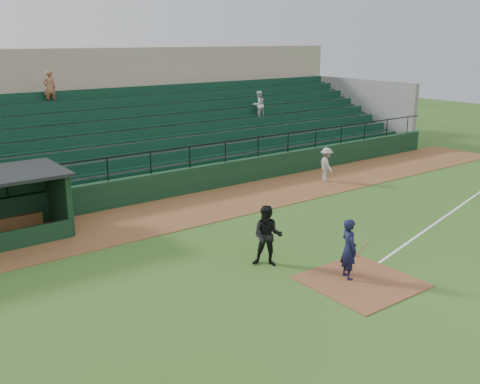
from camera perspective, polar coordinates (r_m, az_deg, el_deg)
ground at (r=17.25m, az=10.07°, el=-8.16°), size 90.00×90.00×0.00m
warning_track at (r=23.06m, az=-4.46°, el=-1.67°), size 40.00×4.00×0.03m
home_plate_dirt at (r=16.64m, az=12.60°, el=-9.18°), size 3.00×3.00×0.03m
foul_line at (r=23.97m, az=21.26°, el=-2.07°), size 17.49×4.44×0.01m
stadium_structure at (r=29.86m, az=-13.33°, el=6.52°), size 38.00×13.08×6.40m
batter_at_plate at (r=16.44m, az=11.40°, el=-5.92°), size 1.12×0.79×1.87m
umpire at (r=17.03m, az=2.93°, el=-4.66°), size 1.20×1.20×1.97m
runner at (r=27.34m, az=9.08°, el=2.87°), size 0.96×1.25×1.70m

